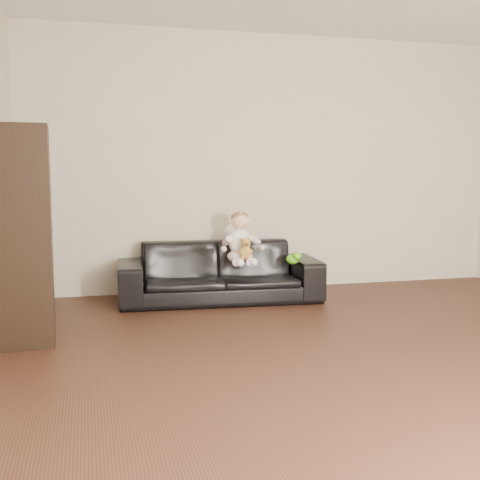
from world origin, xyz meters
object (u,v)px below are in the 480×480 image
object	(u,v)px
cabinet	(23,235)
baby	(240,241)
toy_green	(293,259)
sofa	(219,272)
toy_rattle	(295,257)
toy_blue_disc	(294,261)
teddy_bear	(245,249)

from	to	relation	value
cabinet	baby	size ratio (longest dim) A/B	3.15
cabinet	toy_green	distance (m)	2.41
sofa	toy_green	bearing A→B (deg)	-19.27
sofa	baby	size ratio (longest dim) A/B	3.86
toy_rattle	sofa	bearing A→B (deg)	172.91
baby	toy_blue_disc	bearing A→B (deg)	20.29
sofa	cabinet	world-z (taller)	cabinet
sofa	toy_green	xyz separation A→B (m)	(0.64, -0.27, 0.13)
toy_rattle	baby	bearing A→B (deg)	-178.48
toy_blue_disc	cabinet	bearing A→B (deg)	-158.62
baby	teddy_bear	bearing A→B (deg)	-67.37
toy_rattle	toy_blue_disc	distance (m)	0.03
teddy_bear	toy_rattle	bearing A→B (deg)	22.08
cabinet	toy_green	world-z (taller)	cabinet
sofa	toy_green	world-z (taller)	sofa
baby	toy_rattle	world-z (taller)	baby
baby	toy_green	bearing A→B (deg)	-0.92
teddy_bear	toy_green	bearing A→B (deg)	3.12
baby	toy_rattle	distance (m)	0.57
toy_blue_disc	toy_rattle	bearing A→B (deg)	-3.81
sofa	toy_blue_disc	distance (m)	0.73
teddy_bear	baby	bearing A→B (deg)	99.01
toy_green	toy_blue_disc	distance (m)	0.20
sofa	toy_blue_disc	world-z (taller)	sofa
sofa	teddy_bear	xyz separation A→B (m)	(0.19, -0.25, 0.24)
sofa	toy_blue_disc	bearing A→B (deg)	-3.59
sofa	toy_rattle	xyz separation A→B (m)	(0.72, -0.09, 0.12)
toy_green	toy_blue_disc	size ratio (longest dim) A/B	1.57
sofa	toy_rattle	size ratio (longest dim) A/B	25.73
sofa	cabinet	xyz separation A→B (m)	(-1.63, -1.01, 0.49)
baby	toy_rattle	xyz separation A→B (m)	(0.54, 0.01, -0.18)
sofa	toy_green	size ratio (longest dim) A/B	13.56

